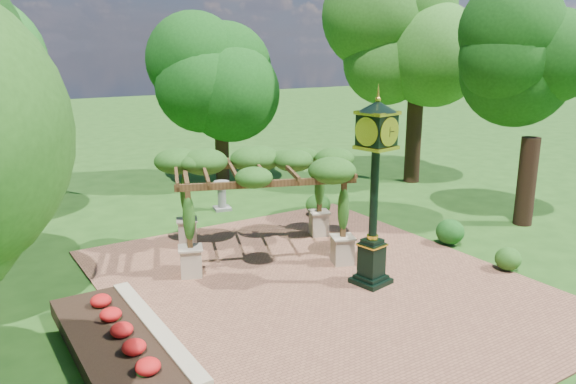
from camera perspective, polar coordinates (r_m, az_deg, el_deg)
ground at (r=14.21m, az=5.53°, el=-10.79°), size 120.00×120.00×0.00m
brick_plaza at (r=14.92m, az=3.14°, el=-9.37°), size 10.00×12.00×0.04m
border_wall at (r=12.54m, az=-13.29°, el=-13.77°), size 0.35×5.00×0.40m
flower_bed at (r=12.34m, az=-17.35°, el=-14.69°), size 1.50×5.00×0.36m
pedestal_clock at (r=14.21m, az=8.83°, el=1.53°), size 1.11×1.11×4.86m
pergola at (r=16.28m, az=-2.83°, el=2.13°), size 5.72×4.62×3.12m
sundial at (r=21.51m, az=-6.73°, el=-0.54°), size 0.73×0.73×1.12m
shrub_front at (r=16.81m, az=21.46°, el=-6.34°), size 0.85×0.85×0.64m
shrub_mid at (r=18.36m, az=16.14°, el=-3.89°), size 1.13×1.13×0.79m
shrub_back at (r=20.52m, az=3.08°, el=-1.32°), size 0.95×0.95×0.82m
tree_north at (r=25.14m, az=-6.94°, el=11.42°), size 3.91×3.91×6.88m
tree_east_far at (r=25.91m, az=13.21°, el=15.49°), size 4.85×4.85×9.66m
tree_east_near at (r=20.58m, az=24.18°, el=11.61°), size 3.80×3.80×7.95m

